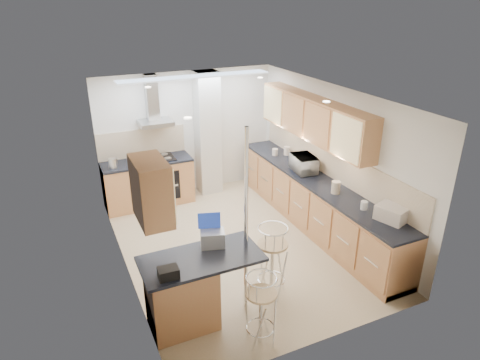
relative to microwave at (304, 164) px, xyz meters
name	(u,v)px	position (x,y,z in m)	size (l,w,h in m)	color
ground	(237,244)	(-1.49, -0.38, -1.07)	(4.80, 4.80, 0.00)	tan
room_shell	(245,148)	(-1.16, 0.00, 0.47)	(3.64, 4.84, 2.51)	white
right_counter	(314,203)	(0.01, -0.38, -0.61)	(0.63, 4.40, 0.92)	#C37A4E
back_counter	(148,182)	(-2.44, 1.72, -0.61)	(1.70, 0.63, 0.92)	#C37A4E
peninsula	(203,289)	(-2.61, -1.83, -0.59)	(1.47, 0.72, 0.94)	#C37A4E
microwave	(304,164)	(0.00, 0.00, 0.00)	(0.53, 0.36, 0.29)	silver
laptop	(213,238)	(-2.39, -1.63, -0.02)	(0.30, 0.22, 0.21)	#989C9F
bag	(168,273)	(-3.08, -2.05, -0.07)	(0.23, 0.17, 0.12)	black
bar_stool_near	(261,310)	(-2.13, -2.48, -0.59)	(0.39, 0.39, 0.95)	tan
bar_stool_end	(272,261)	(-1.58, -1.73, -0.54)	(0.43, 0.43, 1.06)	tan
jar_a	(287,151)	(0.17, 0.88, -0.06)	(0.12, 0.12, 0.17)	beige
jar_b	(275,152)	(-0.06, 0.95, -0.08)	(0.11, 0.11, 0.13)	beige
jar_c	(336,187)	(-0.03, -0.98, -0.05)	(0.14, 0.14, 0.20)	beige
jar_d	(364,205)	(0.01, -1.62, -0.08)	(0.10, 0.10, 0.13)	silver
bread_bin	(392,213)	(0.15, -2.04, -0.04)	(0.32, 0.40, 0.21)	beige
kettle	(113,163)	(-3.07, 1.57, -0.05)	(0.16, 0.16, 0.20)	#ACAFB1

